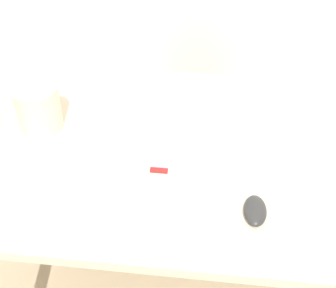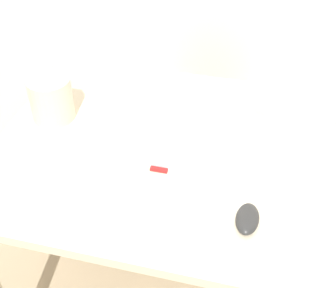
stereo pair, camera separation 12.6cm
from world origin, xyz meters
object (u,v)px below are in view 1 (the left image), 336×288
object	(u,v)px
laptop	(192,128)
mp3_player	(160,165)
mouse	(255,210)
vase	(37,100)
keyboard	(142,197)

from	to	relation	value
laptop	mp3_player	xyz separation A→B (m)	(-0.08, -0.12, -0.05)
mouse	mp3_player	size ratio (longest dim) A/B	1.80
vase	mp3_player	world-z (taller)	vase
mouse	vase	distance (m)	0.73
laptop	mouse	distance (m)	0.33
vase	mp3_player	bearing A→B (deg)	-20.06
laptop	mouse	xyz separation A→B (m)	(0.18, -0.28, -0.04)
laptop	vase	world-z (taller)	laptop
keyboard	mp3_player	xyz separation A→B (m)	(0.03, 0.13, -0.01)
keyboard	mp3_player	distance (m)	0.14
mouse	laptop	bearing A→B (deg)	123.54
mouse	mp3_player	bearing A→B (deg)	149.89
mouse	mp3_player	world-z (taller)	mouse
laptop	keyboard	size ratio (longest dim) A/B	0.68
keyboard	mouse	distance (m)	0.29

